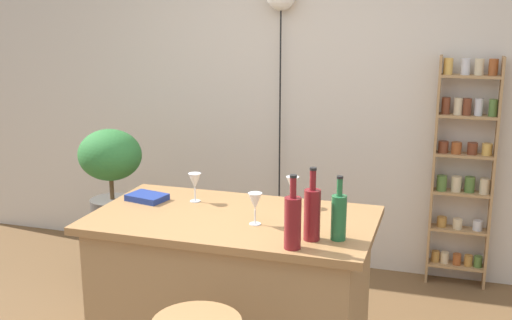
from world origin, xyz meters
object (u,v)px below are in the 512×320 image
Objects in this scene: bottle_olive_oil at (339,216)px; wine_glass_left at (255,202)px; wine_glass_right at (195,181)px; cookbook at (147,197)px; plant_stool at (116,259)px; bottle_soda_blue at (312,213)px; spice_shelf at (463,168)px; bottle_vinegar at (293,221)px; potted_plant at (111,172)px; wine_glass_center at (293,185)px.

wine_glass_left is at bearing 168.91° from bottle_olive_oil.
wine_glass_right is 0.78× the size of cookbook.
bottle_olive_oil reaches higher than plant_stool.
wine_glass_left is 0.74m from cookbook.
cookbook is (-1.03, 0.33, -0.12)m from bottle_soda_blue.
spice_shelf is 2.01m from bottle_vinegar.
bottle_olive_oil is at bearing -27.31° from potted_plant.
wine_glass_center is 0.55m from wine_glass_right.
cookbook reaches higher than plant_stool.
bottle_soda_blue reaches higher than plant_stool.
wine_glass_left is at bearing -31.99° from plant_stool.
cookbook is at bearing 164.05° from wine_glass_left.
cookbook is (-0.71, 0.20, -0.10)m from wine_glass_left.
cookbook is (0.59, -0.61, 0.69)m from plant_stool.
wine_glass_left reaches higher than cookbook.
wine_glass_right is (0.86, -0.55, 0.79)m from plant_stool.
spice_shelf is at bearing 18.76° from plant_stool.
potted_plant is 1.03m from wine_glass_right.
bottle_soda_blue reaches higher than wine_glass_right.
bottle_soda_blue is at bearing -30.07° from potted_plant.
spice_shelf reaches higher than wine_glass_center.
bottle_olive_oil reaches higher than wine_glass_center.
bottle_vinegar is (-0.06, -0.13, -0.00)m from bottle_soda_blue.
potted_plant is 1.88m from bottle_soda_blue.
bottle_olive_oil is 0.25m from bottle_vinegar.
spice_shelf is 9.98× the size of wine_glass_left.
cookbook is at bearing -45.85° from potted_plant.
wine_glass_right is (-0.70, 0.52, -0.01)m from bottle_vinegar.
potted_plant is (-0.00, 0.00, 0.65)m from plant_stool.
bottle_olive_oil is (0.12, 0.04, -0.02)m from bottle_soda_blue.
plant_stool is at bearing -161.24° from spice_shelf.
bottle_soda_blue is 0.13m from bottle_olive_oil.
cookbook is at bearing -45.85° from plant_stool.
potted_plant is at bearing 146.21° from cookbook.
potted_plant is at bearing 162.11° from wine_glass_center.
bottle_soda_blue reaches higher than potted_plant.
bottle_olive_oil is (-0.58, -1.68, 0.13)m from spice_shelf.
spice_shelf is at bearing 18.76° from potted_plant.
wine_glass_right reaches higher than cookbook.
spice_shelf is 3.97× the size of plant_stool.
potted_plant is at bearing 149.93° from bottle_soda_blue.
spice_shelf is 2.45m from potted_plant.
spice_shelf is at bearing 53.59° from wine_glass_center.
bottle_vinegar is at bearing -34.49° from potted_plant.
spice_shelf is 5.28× the size of bottle_olive_oil.
wine_glass_center is at bearing 127.05° from bottle_olive_oil.
potted_plant is 2.13× the size of bottle_vinegar.
plant_stool is at bearing -45.00° from potted_plant.
plant_stool is 2.51× the size of wine_glass_center.
cookbook is (-0.97, 0.46, -0.11)m from bottle_vinegar.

